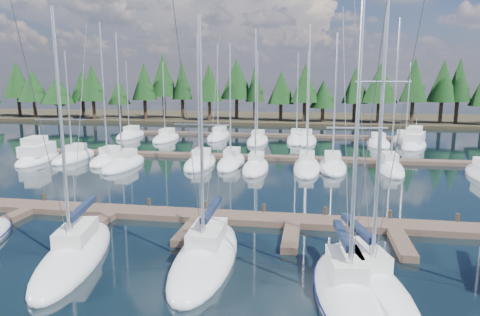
% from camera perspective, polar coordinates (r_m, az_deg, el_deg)
% --- Properties ---
extents(ground, '(260.00, 260.00, 0.00)m').
position_cam_1_polar(ground, '(39.76, -0.74, -2.67)').
color(ground, black).
rests_on(ground, ground).
extents(far_shore, '(220.00, 30.00, 0.60)m').
position_cam_1_polar(far_shore, '(98.72, 5.61, 5.32)').
color(far_shore, '#322B1B').
rests_on(far_shore, ground).
extents(main_dock, '(44.00, 6.13, 0.90)m').
position_cam_1_polar(main_dock, '(27.82, -5.50, -8.07)').
color(main_dock, brown).
rests_on(main_dock, ground).
extents(back_docks, '(50.00, 21.80, 0.40)m').
position_cam_1_polar(back_docks, '(58.76, 2.73, 1.79)').
color(back_docks, brown).
rests_on(back_docks, ground).
extents(front_sailboat_2, '(4.57, 9.78, 13.02)m').
position_cam_1_polar(front_sailboat_2, '(23.63, -21.15, -11.98)').
color(front_sailboat_2, silver).
rests_on(front_sailboat_2, ground).
extents(front_sailboat_3, '(3.19, 9.68, 12.64)m').
position_cam_1_polar(front_sailboat_3, '(22.05, -4.59, -12.94)').
color(front_sailboat_3, silver).
rests_on(front_sailboat_3, ground).
extents(front_sailboat_4, '(3.56, 8.59, 13.07)m').
position_cam_1_polar(front_sailboat_4, '(19.26, 14.04, -16.83)').
color(front_sailboat_4, silver).
rests_on(front_sailboat_4, ground).
extents(front_sailboat_5, '(4.73, 8.88, 16.21)m').
position_cam_1_polar(front_sailboat_5, '(20.32, 16.56, -15.35)').
color(front_sailboat_5, silver).
rests_on(front_sailboat_5, ground).
extents(back_sailboat_rows, '(47.44, 33.22, 15.68)m').
position_cam_1_polar(back_sailboat_rows, '(54.11, 2.50, 1.12)').
color(back_sailboat_rows, silver).
rests_on(back_sailboat_rows, ground).
extents(motor_yacht_left, '(4.59, 9.38, 4.49)m').
position_cam_1_polar(motor_yacht_left, '(53.30, -25.36, 0.22)').
color(motor_yacht_left, silver).
rests_on(motor_yacht_left, ground).
extents(motor_yacht_right, '(5.78, 9.62, 4.57)m').
position_cam_1_polar(motor_yacht_right, '(62.83, 22.21, 1.87)').
color(motor_yacht_right, silver).
rests_on(motor_yacht_right, ground).
extents(tree_line, '(185.28, 12.12, 13.92)m').
position_cam_1_polar(tree_line, '(88.61, 5.30, 9.48)').
color(tree_line, black).
rests_on(tree_line, far_shore).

